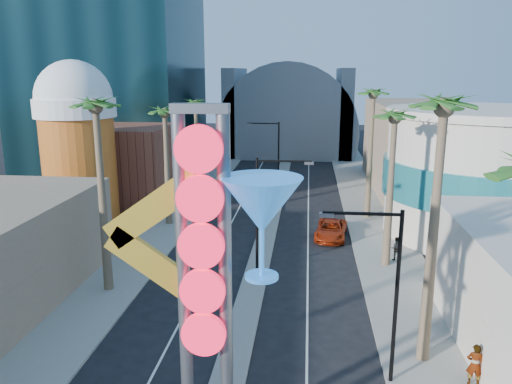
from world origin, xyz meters
name	(u,v)px	position (x,y,z in m)	size (l,w,h in m)	color
sidewalk_west	(178,209)	(-9.50, 35.00, 0.07)	(5.00, 100.00, 0.15)	gray
sidewalk_east	(371,215)	(9.50, 35.00, 0.07)	(5.00, 100.00, 0.15)	gray
median	(275,204)	(0.00, 38.00, 0.07)	(1.60, 84.00, 0.15)	gray
brick_filler_west	(124,164)	(-16.00, 38.00, 4.00)	(10.00, 10.00, 8.00)	brown
filler_east	(416,145)	(16.00, 48.00, 5.00)	(10.00, 20.00, 10.00)	#8D765B
beer_mug	(77,137)	(-17.00, 30.00, 7.84)	(7.00, 7.00, 14.50)	#BD5E19
turquoise_building	(486,174)	(18.00, 30.00, 5.25)	(16.60, 16.60, 10.60)	beige
canopy	(289,128)	(0.00, 72.00, 4.31)	(22.00, 16.00, 22.00)	slate
neon_sign	(228,267)	(0.82, 2.96, 7.31)	(6.53, 2.60, 12.55)	gray
streetlight_0	(265,204)	(0.55, 20.00, 4.88)	(3.79, 0.25, 8.00)	black
streetlight_1	(274,149)	(-0.55, 44.00, 4.88)	(3.79, 0.25, 8.00)	black
streetlight_2	(386,282)	(6.72, 8.00, 4.83)	(3.45, 0.25, 8.00)	black
palm_1	(96,118)	(-9.00, 16.00, 10.82)	(2.40, 2.40, 12.70)	brown
palm_2	(165,119)	(-9.00, 30.00, 9.48)	(2.40, 2.40, 11.20)	brown
palm_3	(196,109)	(-9.00, 42.00, 9.48)	(2.40, 2.40, 11.20)	brown
palm_5	(443,125)	(9.00, 10.00, 11.27)	(2.40, 2.40, 13.20)	brown
palm_6	(394,126)	(9.00, 22.00, 9.93)	(2.40, 2.40, 11.70)	brown
palm_7	(373,102)	(9.00, 34.00, 10.82)	(2.40, 2.40, 12.70)	brown
red_pickup	(331,230)	(5.37, 27.77, 0.73)	(2.41, 5.22, 1.45)	#A82B0C
pedestrian_a	(475,365)	(10.73, 8.06, 1.12)	(0.71, 0.46, 1.94)	gray
pedestrian_b	(396,248)	(9.83, 22.89, 1.03)	(0.85, 0.66, 1.75)	gray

